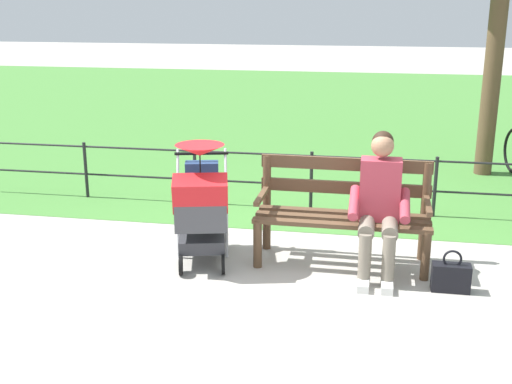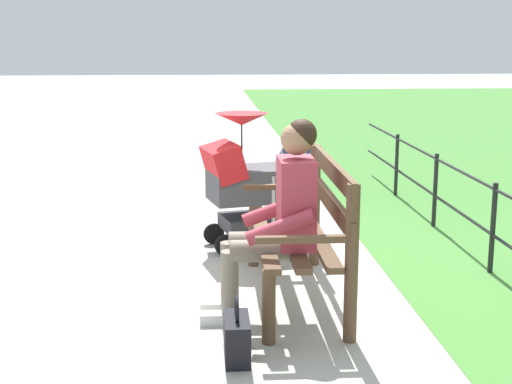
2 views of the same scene
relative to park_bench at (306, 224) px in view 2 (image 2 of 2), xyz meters
name	(u,v)px [view 2 (image 2 of 2)]	position (x,y,z in m)	size (l,w,h in m)	color
ground_plane	(282,278)	(0.44, 0.12, -0.53)	(60.00, 60.00, 0.00)	#ADA89E
park_bench	(306,224)	(0.00, 0.00, 0.00)	(1.60, 0.61, 0.96)	brown
person_on_bench	(279,214)	(-0.33, 0.22, 0.15)	(0.53, 0.74, 1.28)	slate
stroller	(250,179)	(1.28, 0.30, 0.07)	(0.69, 0.97, 1.15)	black
handbag	(237,338)	(-0.95, 0.52, -0.40)	(0.32, 0.14, 0.37)	black
park_fence	(509,229)	(0.15, -1.48, -0.10)	(8.42, 0.04, 0.70)	black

